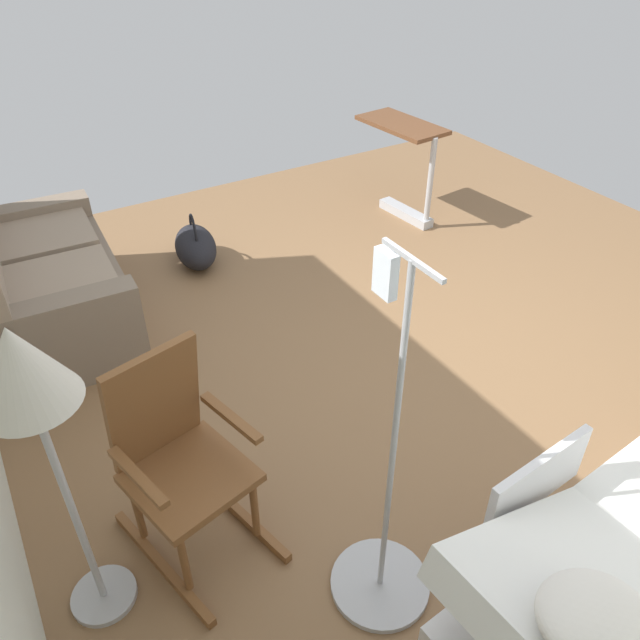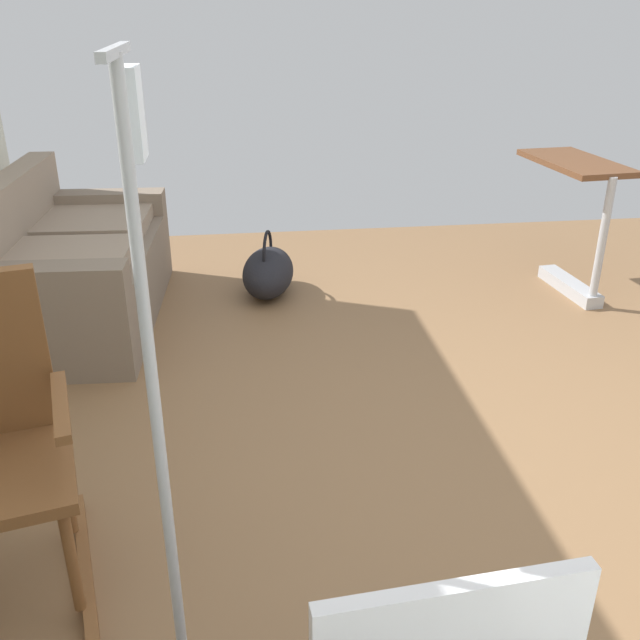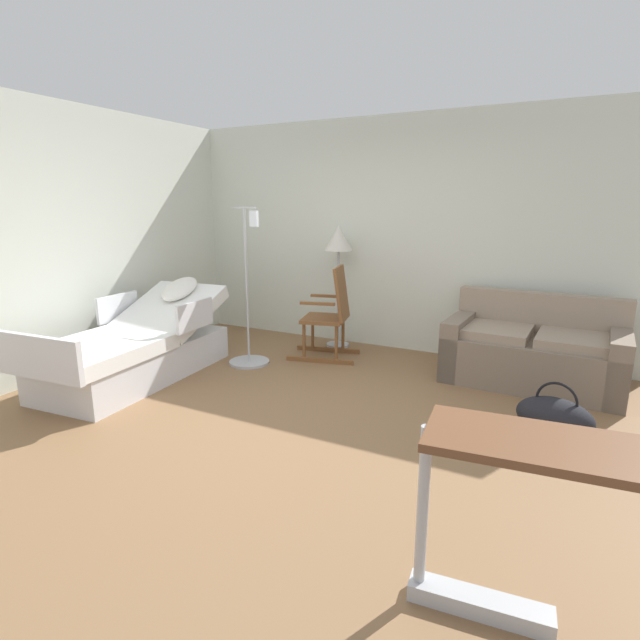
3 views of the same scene
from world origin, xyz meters
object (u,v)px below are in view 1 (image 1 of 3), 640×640
iv_pole (382,551)px  couch (48,285)px  duffel_bag (196,247)px  floor_lamp (28,389)px  overbed_table (406,160)px  rocking_chair (179,460)px

iv_pole → couch: bearing=15.5°
couch → duffel_bag: couch is taller
floor_lamp → iv_pole: bearing=-118.2°
couch → overbed_table: size_ratio=1.91×
overbed_table → floor_lamp: bearing=124.5°
overbed_table → rocking_chair: bearing=126.9°
floor_lamp → duffel_bag: floor_lamp is taller
rocking_chair → iv_pole: (-0.69, -0.61, -0.25)m
floor_lamp → duffel_bag: bearing=-30.1°
couch → duffel_bag: 1.19m
floor_lamp → iv_pole: iv_pole is taller
couch → rocking_chair: size_ratio=1.56×
rocking_chair → floor_lamp: (-0.12, 0.46, 0.72)m
floor_lamp → overbed_table: size_ratio=1.72×
duffel_bag → overbed_table: bearing=-94.5°
couch → overbed_table: couch is taller
overbed_table → iv_pole: bearing=141.2°
couch → floor_lamp: size_ratio=1.11×
rocking_chair → iv_pole: size_ratio=0.62×
rocking_chair → iv_pole: bearing=-138.7°
iv_pole → floor_lamp: bearing=61.8°
couch → duffel_bag: bearing=-77.7°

